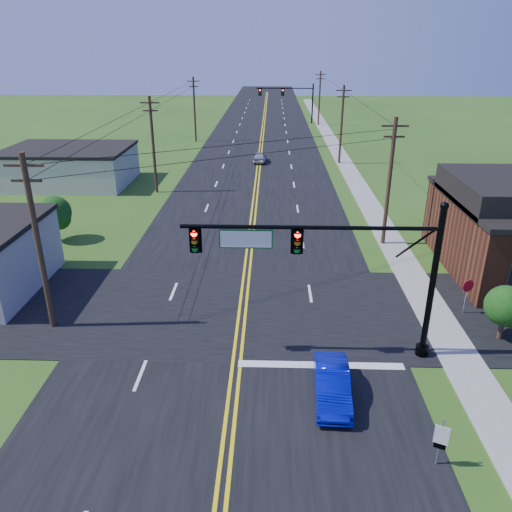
{
  "coord_description": "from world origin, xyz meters",
  "views": [
    {
      "loc": [
        1.65,
        -11.87,
        13.52
      ],
      "look_at": [
        0.97,
        10.0,
        4.1
      ],
      "focal_mm": 35.0,
      "sensor_mm": 36.0,
      "label": 1
    }
  ],
  "objects_px": {
    "blue_car": "(332,385)",
    "route_sign": "(441,439)",
    "signal_mast_far": "(288,97)",
    "signal_mast_main": "(332,261)",
    "stop_sign": "(467,289)"
  },
  "relations": [
    {
      "from": "blue_car",
      "to": "route_sign",
      "type": "distance_m",
      "value": 4.76
    },
    {
      "from": "signal_mast_far",
      "to": "blue_car",
      "type": "relative_size",
      "value": 2.77
    },
    {
      "from": "signal_mast_main",
      "to": "blue_car",
      "type": "height_order",
      "value": "signal_mast_main"
    },
    {
      "from": "blue_car",
      "to": "stop_sign",
      "type": "height_order",
      "value": "stop_sign"
    },
    {
      "from": "blue_car",
      "to": "route_sign",
      "type": "bearing_deg",
      "value": -44.15
    },
    {
      "from": "signal_mast_main",
      "to": "blue_car",
      "type": "xyz_separation_m",
      "value": [
        -0.11,
        -3.22,
        -4.1
      ]
    },
    {
      "from": "route_sign",
      "to": "stop_sign",
      "type": "height_order",
      "value": "stop_sign"
    },
    {
      "from": "route_sign",
      "to": "stop_sign",
      "type": "distance_m",
      "value": 11.59
    },
    {
      "from": "signal_mast_main",
      "to": "blue_car",
      "type": "bearing_deg",
      "value": -91.92
    },
    {
      "from": "signal_mast_main",
      "to": "route_sign",
      "type": "relative_size",
      "value": 5.74
    },
    {
      "from": "signal_mast_far",
      "to": "route_sign",
      "type": "height_order",
      "value": "signal_mast_far"
    },
    {
      "from": "stop_sign",
      "to": "signal_mast_far",
      "type": "bearing_deg",
      "value": 76.13
    },
    {
      "from": "signal_mast_far",
      "to": "signal_mast_main",
      "type": "bearing_deg",
      "value": -90.08
    },
    {
      "from": "route_sign",
      "to": "stop_sign",
      "type": "xyz_separation_m",
      "value": [
        4.61,
        10.63,
        0.32
      ]
    },
    {
      "from": "route_sign",
      "to": "signal_mast_far",
      "type": "bearing_deg",
      "value": 115.96
    }
  ]
}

